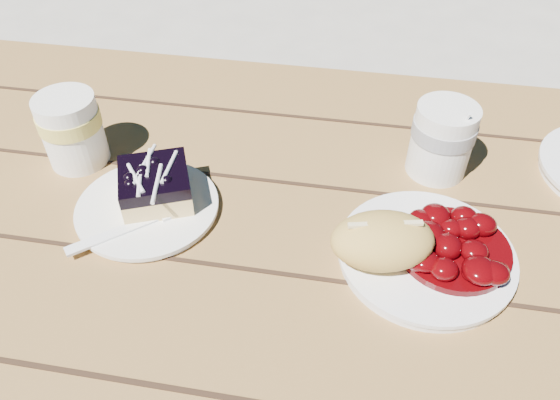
% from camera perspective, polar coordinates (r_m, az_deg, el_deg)
% --- Properties ---
extents(picnic_table, '(2.00, 1.55, 0.75)m').
position_cam_1_polar(picnic_table, '(0.83, -0.29, -10.32)').
color(picnic_table, brown).
rests_on(picnic_table, ground).
extents(main_plate, '(0.20, 0.20, 0.02)m').
position_cam_1_polar(main_plate, '(0.68, 14.94, -5.68)').
color(main_plate, white).
rests_on(main_plate, picnic_table).
extents(goulash_stew, '(0.13, 0.13, 0.04)m').
position_cam_1_polar(goulash_stew, '(0.66, 17.93, -3.97)').
color(goulash_stew, '#4C0205').
rests_on(goulash_stew, main_plate).
extents(bread_roll, '(0.13, 0.10, 0.06)m').
position_cam_1_polar(bread_roll, '(0.63, 10.65, -4.19)').
color(bread_roll, tan).
rests_on(bread_roll, main_plate).
extents(dessert_plate, '(0.18, 0.18, 0.01)m').
position_cam_1_polar(dessert_plate, '(0.74, -13.66, -0.83)').
color(dessert_plate, white).
rests_on(dessert_plate, picnic_table).
extents(blueberry_cake, '(0.11, 0.11, 0.05)m').
position_cam_1_polar(blueberry_cake, '(0.72, -12.90, 1.55)').
color(blueberry_cake, '#F6D486').
rests_on(blueberry_cake, dessert_plate).
extents(fork_dessert, '(0.14, 0.12, 0.00)m').
position_cam_1_polar(fork_dessert, '(0.70, -16.77, -3.28)').
color(fork_dessert, white).
rests_on(fork_dessert, dessert_plate).
extents(coffee_cup, '(0.08, 0.08, 0.10)m').
position_cam_1_polar(coffee_cup, '(0.78, 16.54, 6.02)').
color(coffee_cup, white).
rests_on(coffee_cup, picnic_table).
extents(second_cup, '(0.08, 0.08, 0.10)m').
position_cam_1_polar(second_cup, '(0.82, -20.90, 6.83)').
color(second_cup, white).
rests_on(second_cup, picnic_table).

